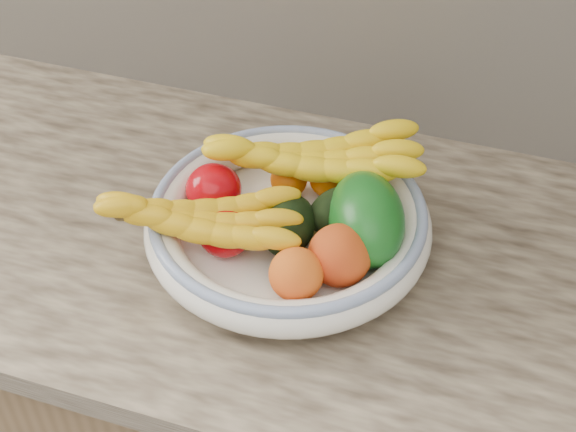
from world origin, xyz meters
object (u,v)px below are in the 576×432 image
at_px(fruit_bowl, 288,222).
at_px(banana_bunch_front, 200,223).
at_px(green_mango, 366,219).
at_px(banana_bunch_back, 312,163).

height_order(fruit_bowl, banana_bunch_front, banana_bunch_front).
xyz_separation_m(fruit_bowl, green_mango, (0.10, 0.01, 0.03)).
bearing_deg(banana_bunch_front, banana_bunch_back, 38.78).
xyz_separation_m(fruit_bowl, banana_bunch_back, (0.01, 0.09, 0.04)).
distance_m(fruit_bowl, banana_bunch_back, 0.09).
height_order(green_mango, banana_bunch_back, green_mango).
bearing_deg(fruit_bowl, green_mango, 5.25).
height_order(banana_bunch_back, banana_bunch_front, banana_bunch_back).
relative_size(fruit_bowl, banana_bunch_back, 1.21).
bearing_deg(banana_bunch_back, green_mango, -55.79).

